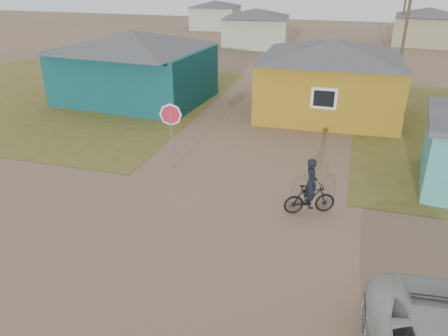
# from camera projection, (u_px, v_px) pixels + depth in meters

# --- Properties ---
(ground) EXTENTS (120.00, 120.00, 0.00)m
(ground) POSITION_uv_depth(u_px,v_px,m) (190.00, 254.00, 11.99)
(ground) COLOR #82624B
(grass_nw) EXTENTS (20.00, 18.00, 0.00)m
(grass_nw) POSITION_uv_depth(u_px,v_px,m) (53.00, 95.00, 26.96)
(grass_nw) COLOR olive
(grass_nw) RESTS_ON ground
(house_teal) EXTENTS (8.93, 7.08, 4.00)m
(house_teal) POSITION_uv_depth(u_px,v_px,m) (134.00, 65.00, 25.09)
(house_teal) COLOR #0A373A
(house_teal) RESTS_ON ground
(house_yellow) EXTENTS (7.72, 6.76, 3.90)m
(house_yellow) POSITION_uv_depth(u_px,v_px,m) (330.00, 77.00, 22.67)
(house_yellow) COLOR olive
(house_yellow) RESTS_ON ground
(house_pale_west) EXTENTS (7.04, 6.15, 3.60)m
(house_pale_west) POSITION_uv_depth(u_px,v_px,m) (256.00, 27.00, 42.34)
(house_pale_west) COLOR #9DA78F
(house_pale_west) RESTS_ON ground
(house_beige_east) EXTENTS (6.95, 6.05, 3.60)m
(house_beige_east) POSITION_uv_depth(u_px,v_px,m) (427.00, 26.00, 43.37)
(house_beige_east) COLOR gray
(house_beige_east) RESTS_ON ground
(house_pale_north) EXTENTS (6.28, 5.81, 3.40)m
(house_pale_north) POSITION_uv_depth(u_px,v_px,m) (216.00, 14.00, 54.91)
(house_pale_north) COLOR #9DA78F
(house_pale_north) RESTS_ON ground
(utility_pole_near) EXTENTS (1.40, 0.20, 8.00)m
(utility_pole_near) POSITION_uv_depth(u_px,v_px,m) (407.00, 20.00, 27.68)
(utility_pole_near) COLOR #473B2A
(utility_pole_near) RESTS_ON ground
(utility_pole_far) EXTENTS (1.40, 0.20, 8.00)m
(utility_pole_far) POSITION_uv_depth(u_px,v_px,m) (405.00, 2.00, 41.33)
(utility_pole_far) COLOR #473B2A
(utility_pole_far) RESTS_ON ground
(stop_sign) EXTENTS (0.85, 0.21, 2.62)m
(stop_sign) POSITION_uv_depth(u_px,v_px,m) (171.00, 122.00, 16.35)
(stop_sign) COLOR gray
(stop_sign) RESTS_ON ground
(cyclist) EXTENTS (1.71, 1.10, 1.88)m
(cyclist) POSITION_uv_depth(u_px,v_px,m) (310.00, 194.00, 13.75)
(cyclist) COLOR black
(cyclist) RESTS_ON ground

